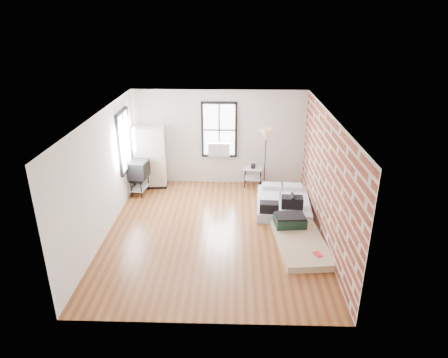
{
  "coord_description": "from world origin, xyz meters",
  "views": [
    {
      "loc": [
        0.48,
        -8.19,
        4.81
      ],
      "look_at": [
        0.22,
        0.3,
        1.23
      ],
      "focal_mm": 32.0,
      "sensor_mm": 36.0,
      "label": 1
    }
  ],
  "objects_px": {
    "wardrobe": "(150,157)",
    "tv_stand": "(139,171)",
    "mattress_bare": "(298,238)",
    "floor_lamp": "(266,137)",
    "mattress_main": "(283,203)",
    "side_table": "(253,172)"
  },
  "relations": [
    {
      "from": "wardrobe",
      "to": "mattress_main",
      "type": "bearing_deg",
      "value": -25.01
    },
    {
      "from": "wardrobe",
      "to": "tv_stand",
      "type": "distance_m",
      "value": 0.64
    },
    {
      "from": "mattress_main",
      "to": "side_table",
      "type": "distance_m",
      "value": 1.64
    },
    {
      "from": "mattress_main",
      "to": "wardrobe",
      "type": "distance_m",
      "value": 4.05
    },
    {
      "from": "mattress_main",
      "to": "wardrobe",
      "type": "xyz_separation_m",
      "value": [
        -3.74,
        1.36,
        0.73
      ]
    },
    {
      "from": "mattress_main",
      "to": "mattress_bare",
      "type": "height_order",
      "value": "mattress_main"
    },
    {
      "from": "mattress_main",
      "to": "mattress_bare",
      "type": "relative_size",
      "value": 0.94
    },
    {
      "from": "floor_lamp",
      "to": "tv_stand",
      "type": "distance_m",
      "value": 3.69
    },
    {
      "from": "mattress_main",
      "to": "floor_lamp",
      "type": "distance_m",
      "value": 1.98
    },
    {
      "from": "mattress_main",
      "to": "tv_stand",
      "type": "distance_m",
      "value": 4.07
    },
    {
      "from": "side_table",
      "to": "wardrobe",
      "type": "bearing_deg",
      "value": -178.66
    },
    {
      "from": "mattress_bare",
      "to": "wardrobe",
      "type": "xyz_separation_m",
      "value": [
        -3.91,
        3.08,
        0.77
      ]
    },
    {
      "from": "mattress_bare",
      "to": "floor_lamp",
      "type": "distance_m",
      "value": 3.43
    },
    {
      "from": "mattress_bare",
      "to": "side_table",
      "type": "bearing_deg",
      "value": 100.22
    },
    {
      "from": "floor_lamp",
      "to": "side_table",
      "type": "bearing_deg",
      "value": 168.07
    },
    {
      "from": "wardrobe",
      "to": "side_table",
      "type": "bearing_deg",
      "value": -3.66
    },
    {
      "from": "tv_stand",
      "to": "floor_lamp",
      "type": "bearing_deg",
      "value": 16.98
    },
    {
      "from": "mattress_bare",
      "to": "floor_lamp",
      "type": "height_order",
      "value": "floor_lamp"
    },
    {
      "from": "side_table",
      "to": "floor_lamp",
      "type": "xyz_separation_m",
      "value": [
        0.33,
        -0.07,
        1.07
      ]
    },
    {
      "from": "side_table",
      "to": "mattress_bare",
      "type": "bearing_deg",
      "value": -73.94
    },
    {
      "from": "mattress_main",
      "to": "tv_stand",
      "type": "relative_size",
      "value": 1.94
    },
    {
      "from": "side_table",
      "to": "tv_stand",
      "type": "height_order",
      "value": "tv_stand"
    }
  ]
}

